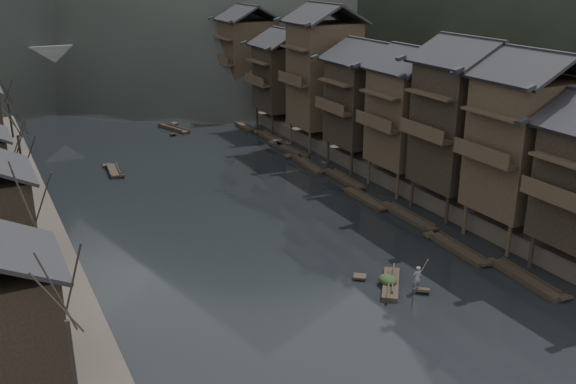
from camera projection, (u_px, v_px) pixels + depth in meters
water at (321, 277)px, 45.15m from camera, size 300.00×300.00×0.00m
right_bank at (394, 108)px, 93.32m from camera, size 40.00×200.00×1.80m
stilt_houses at (374, 84)px, 65.88m from camera, size 9.00×67.60×16.85m
bare_trees at (32, 173)px, 46.02m from camera, size 3.97×58.99×7.94m
moored_sampans at (295, 155)px, 72.96m from camera, size 3.03×73.37×0.47m
midriver_boats at (137, 132)px, 83.16m from camera, size 13.31×33.11×0.45m
stone_bridge at (102, 66)px, 103.90m from camera, size 40.00×6.00×9.00m
hero_sampan at (391, 283)px, 43.80m from camera, size 3.76×4.55×0.44m
cargo_heap at (388, 275)px, 43.71m from camera, size 1.12×1.46×0.67m
boatman at (417, 274)px, 42.72m from camera, size 0.67×0.50×1.67m
bamboo_pole at (422, 239)px, 41.95m from camera, size 1.03×2.60×3.39m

